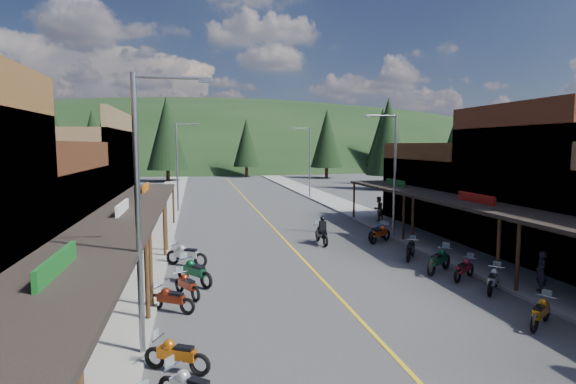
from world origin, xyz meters
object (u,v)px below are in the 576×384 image
bike_west_5 (177,353)px  bike_west_7 (187,284)px  pine_10 (106,140)px  bike_east_5 (541,311)px  pine_2 (167,133)px  bike_east_10 (380,233)px  bike_east_9 (411,249)px  bike_east_11 (377,231)px  pine_7 (56,139)px  pine_1 (93,139)px  streetlight_3 (309,159)px  pine_6 (454,143)px  pedestrian_east_a (541,272)px  shop_west_3 (61,186)px  pedestrian_east_b (378,209)px  shop_east_2 (560,192)px  pine_9 (393,143)px  pine_5 (382,136)px  bike_west_6 (171,298)px  pine_3 (246,143)px  bike_west_9 (186,254)px  pine_8 (55,146)px  bike_east_6 (494,279)px  bike_west_8 (194,270)px  streetlight_1 (179,163)px  pine_4 (327,138)px  bike_east_8 (439,259)px  bike_east_7 (464,268)px  pine_11 (388,137)px  streetlight_2 (393,170)px  streetlight_0 (143,203)px  rider_on_bike (322,233)px  shop_east_3 (458,192)px

bike_west_5 → bike_west_7: (0.17, 6.04, 0.01)m
pine_10 → bike_east_5: size_ratio=6.06×
pine_2 → bike_east_10: size_ratio=6.42×
bike_east_9 → bike_east_11: 4.99m
pine_7 → bike_east_11: (37.79, -68.40, -6.65)m
pine_1 → streetlight_3: bearing=-52.3°
pine_6 → pine_10: bearing=-167.7°
pine_2 → pedestrian_east_a: bearing=-73.7°
shop_west_3 → pedestrian_east_b: (22.18, 2.28, -2.41)m
bike_east_10 → pedestrian_east_a: pedestrian_east_a is taller
bike_east_11 → shop_east_2: bearing=14.9°
pine_9 → pine_6: bearing=40.8°
pine_5 → bike_west_6: (-40.47, -74.62, -7.45)m
pine_3 → bike_east_11: size_ratio=5.35×
shop_east_2 → bike_west_9: 20.13m
pine_9 → pine_10: pine_10 is taller
pine_6 → pine_8: pine_6 is taller
pine_3 → bike_east_6: 69.25m
bike_east_11 → pine_9: bearing=115.3°
bike_east_5 → shop_east_2: bearing=100.7°
bike_west_8 → pine_9: bearing=19.1°
pine_2 → pine_6: 56.34m
shop_west_3 → shop_east_2: bearing=-19.2°
pine_9 → bike_east_6: 51.38m
pedestrian_east_a → pedestrian_east_b: bearing=-160.2°
pine_3 → pine_5: bearing=11.3°
pine_2 → bike_west_9: bearing=-85.8°
pedestrian_east_a → pine_6: bearing=171.8°
streetlight_1 → bike_west_6: size_ratio=4.22×
streetlight_1 → pedestrian_east_b: 17.82m
pine_4 → bike_east_8: (-12.24, -59.92, -6.59)m
pine_8 → pine_7: bearing=105.5°
shop_east_2 → pine_5: size_ratio=0.78×
shop_east_2 → pine_5: (20.22, 70.30, 4.47)m
pine_5 → bike_west_9: 79.53m
bike_west_6 → bike_west_7: 1.63m
streetlight_1 → pine_4: bearing=56.7°
bike_east_7 → pedestrian_east_b: pedestrian_east_b is taller
pine_11 → bike_east_6: size_ratio=6.32×
bike_west_6 → pine_8: bearing=51.6°
bike_east_5 → pine_8: bearing=176.3°
bike_west_9 → bike_east_8: 12.35m
streetlight_2 → pine_5: (27.05, 64.00, 3.53)m
shop_west_3 → pine_11: (33.78, 26.70, 3.67)m
streetlight_0 → rider_on_bike: (8.93, 13.16, -3.75)m
bike_west_8 → bike_east_11: (11.44, 7.11, -0.06)m
shop_east_3 → bike_west_6: size_ratio=5.75×
bike_east_7 → bike_west_9: bearing=-145.8°
pine_2 → bike_east_10: pine_2 is taller
pine_8 → bike_east_10: pine_8 is taller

